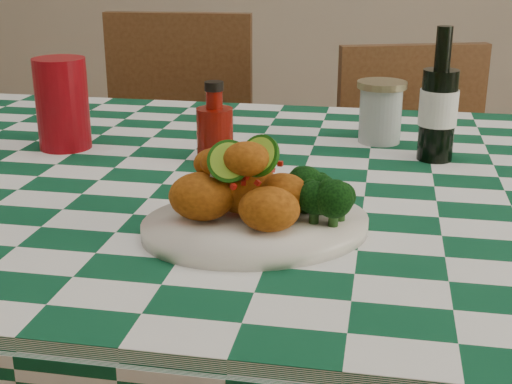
% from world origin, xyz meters
% --- Properties ---
extents(plate, '(0.36, 0.32, 0.02)m').
position_xyz_m(plate, '(-0.03, -0.23, 0.80)').
color(plate, white).
rests_on(plate, dining_table).
extents(fried_chicken_pile, '(0.16, 0.12, 0.10)m').
position_xyz_m(fried_chicken_pile, '(-0.04, -0.23, 0.85)').
color(fried_chicken_pile, '#AC5810').
rests_on(fried_chicken_pile, plate).
extents(broccoli_side, '(0.08, 0.08, 0.06)m').
position_xyz_m(broccoli_side, '(0.05, -0.22, 0.84)').
color(broccoli_side, black).
rests_on(broccoli_side, plate).
extents(red_tumbler, '(0.12, 0.12, 0.16)m').
position_xyz_m(red_tumbler, '(-0.44, 0.10, 0.87)').
color(red_tumbler, maroon).
rests_on(red_tumbler, dining_table).
extents(ketchup_bottle, '(0.08, 0.08, 0.13)m').
position_xyz_m(ketchup_bottle, '(-0.16, 0.08, 0.85)').
color(ketchup_bottle, '#6D0C05').
rests_on(ketchup_bottle, dining_table).
extents(mason_jar, '(0.11, 0.11, 0.11)m').
position_xyz_m(mason_jar, '(0.12, 0.24, 0.84)').
color(mason_jar, '#B2BCBA').
rests_on(mason_jar, dining_table).
extents(beer_bottle, '(0.08, 0.08, 0.22)m').
position_xyz_m(beer_bottle, '(0.21, 0.15, 0.90)').
color(beer_bottle, black).
rests_on(beer_bottle, dining_table).
extents(wooden_chair_left, '(0.46, 0.48, 0.94)m').
position_xyz_m(wooden_chair_left, '(-0.47, 0.77, 0.47)').
color(wooden_chair_left, '#472814').
rests_on(wooden_chair_left, ground).
extents(wooden_chair_right, '(0.51, 0.53, 0.88)m').
position_xyz_m(wooden_chair_right, '(0.25, 0.70, 0.44)').
color(wooden_chair_right, '#472814').
rests_on(wooden_chair_right, ground).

